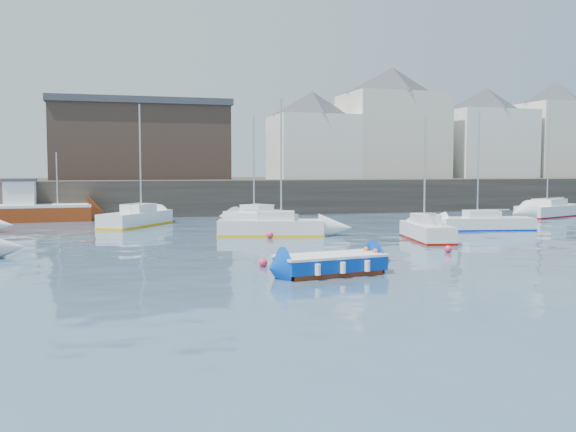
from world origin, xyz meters
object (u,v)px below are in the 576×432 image
object	(u,v)px
blue_dinghy	(330,263)
sailboat_g	(551,210)
buoy_mid	(448,253)
sailboat_f	(259,219)
fishing_boat	(33,208)
sailboat_c	(427,231)
sailboat_h	(136,218)
sailboat_b	(271,227)
buoy_near	(263,267)
buoy_far	(270,238)
sailboat_d	(485,223)

from	to	relation	value
blue_dinghy	sailboat_g	bearing A→B (deg)	39.29
sailboat_g	buoy_mid	world-z (taller)	sailboat_g
blue_dinghy	sailboat_f	size ratio (longest dim) A/B	0.57
blue_dinghy	fishing_boat	world-z (taller)	fishing_boat
sailboat_c	sailboat_f	size ratio (longest dim) A/B	0.91
blue_dinghy	sailboat_h	bearing A→B (deg)	104.61
fishing_boat	sailboat_b	size ratio (longest dim) A/B	0.98
sailboat_f	fishing_boat	bearing A→B (deg)	150.60
fishing_boat	sailboat_g	distance (m)	41.65
buoy_near	buoy_mid	bearing A→B (deg)	11.24
buoy_far	sailboat_d	bearing A→B (deg)	3.40
sailboat_d	buoy_far	bearing A→B (deg)	-176.60
blue_dinghy	sailboat_c	size ratio (longest dim) A/B	0.62
fishing_boat	buoy_near	size ratio (longest dim) A/B	21.71
sailboat_c	fishing_boat	bearing A→B (deg)	138.56
fishing_boat	buoy_mid	size ratio (longest dim) A/B	22.35
sailboat_g	fishing_boat	bearing A→B (deg)	170.69
sailboat_h	sailboat_b	bearing A→B (deg)	-49.90
blue_dinghy	sailboat_f	distance (m)	20.73
sailboat_h	sailboat_c	bearing A→B (deg)	-42.22
fishing_boat	sailboat_d	xyz separation A→B (m)	(29.10, -15.55, -0.54)
blue_dinghy	sailboat_b	distance (m)	14.47
blue_dinghy	fishing_boat	distance (m)	32.31
sailboat_f	buoy_far	world-z (taller)	sailboat_f
sailboat_d	buoy_near	xyz separation A→B (m)	(-17.67, -11.23, -0.47)
fishing_boat	sailboat_f	world-z (taller)	sailboat_f
sailboat_b	sailboat_g	distance (m)	27.54
sailboat_b	sailboat_h	bearing A→B (deg)	130.10
sailboat_g	buoy_near	size ratio (longest dim) A/B	26.08
blue_dinghy	sailboat_g	distance (m)	35.77
sailboat_g	buoy_near	distance (m)	35.82
buoy_near	buoy_mid	xyz separation A→B (m)	(9.57, 1.90, 0.00)
blue_dinghy	sailboat_g	size ratio (longest dim) A/B	0.45
sailboat_d	buoy_mid	size ratio (longest dim) A/B	21.69
buoy_far	sailboat_f	bearing A→B (deg)	81.18
sailboat_d	sailboat_g	bearing A→B (deg)	36.31
sailboat_d	buoy_near	world-z (taller)	sailboat_d
buoy_mid	sailboat_g	bearing A→B (deg)	42.08
buoy_mid	sailboat_b	bearing A→B (deg)	121.96
buoy_near	sailboat_c	bearing A→B (deg)	31.87
sailboat_b	buoy_near	bearing A→B (deg)	-106.05
sailboat_b	sailboat_c	size ratio (longest dim) A/B	1.17
sailboat_c	sailboat_h	size ratio (longest dim) A/B	0.82
blue_dinghy	buoy_far	xyz separation A→B (m)	(0.94, 12.95, -0.43)
sailboat_c	buoy_near	world-z (taller)	sailboat_c
sailboat_g	sailboat_b	bearing A→B (deg)	-162.57
sailboat_g	sailboat_f	bearing A→B (deg)	-175.46
fishing_boat	buoy_far	size ratio (longest dim) A/B	19.77
buoy_near	fishing_boat	bearing A→B (deg)	113.10
sailboat_c	buoy_far	size ratio (longest dim) A/B	17.28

